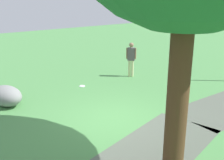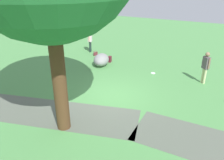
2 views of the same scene
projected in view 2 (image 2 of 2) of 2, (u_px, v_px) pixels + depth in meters
ground_plane at (112, 96)px, 10.97m from camera, size 48.00×48.00×0.00m
footpath_segment_mid at (46, 112)px, 9.67m from camera, size 8.28×4.11×0.01m
lawn_boulder at (101, 60)px, 14.77m from camera, size 1.38×1.70×0.78m
woman_with_handbag at (90, 39)px, 17.31m from camera, size 0.32×0.51×1.71m
man_near_boulder at (206, 65)px, 11.97m from camera, size 0.43×0.42×1.78m
handbag_on_grass at (95, 54)px, 16.83m from camera, size 0.35×0.35×0.31m
backpack_by_boulder at (110, 59)px, 15.47m from camera, size 0.29×0.30×0.40m
frisbee_on_grass at (153, 73)px, 13.67m from camera, size 0.28×0.28×0.02m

